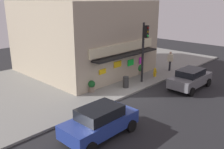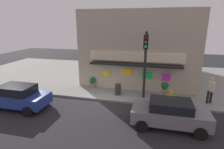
{
  "view_description": "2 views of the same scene",
  "coord_description": "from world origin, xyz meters",
  "px_view_note": "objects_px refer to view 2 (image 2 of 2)",
  "views": [
    {
      "loc": [
        -12.88,
        -10.42,
        6.71
      ],
      "look_at": [
        -0.74,
        1.11,
        1.53
      ],
      "focal_mm": 39.65,
      "sensor_mm": 36.0,
      "label": 1
    },
    {
      "loc": [
        3.46,
        -11.62,
        5.49
      ],
      "look_at": [
        0.35,
        1.21,
        1.71
      ],
      "focal_mm": 29.05,
      "sensor_mm": 36.0,
      "label": 2
    }
  ],
  "objects_px": {
    "traffic_light": "(145,57)",
    "trash_can": "(118,89)",
    "pedestrian": "(211,89)",
    "potted_plant_by_window": "(165,86)",
    "parked_car_blue": "(18,96)",
    "potted_plant_by_doorway": "(93,82)",
    "parked_car_grey": "(170,113)",
    "fire_hydrant": "(171,95)"
  },
  "relations": [
    {
      "from": "fire_hydrant",
      "to": "parked_car_grey",
      "type": "relative_size",
      "value": 0.19
    },
    {
      "from": "pedestrian",
      "to": "parked_car_grey",
      "type": "relative_size",
      "value": 0.45
    },
    {
      "from": "trash_can",
      "to": "pedestrian",
      "type": "distance_m",
      "value": 6.45
    },
    {
      "from": "traffic_light",
      "to": "pedestrian",
      "type": "relative_size",
      "value": 2.63
    },
    {
      "from": "traffic_light",
      "to": "potted_plant_by_doorway",
      "type": "relative_size",
      "value": 5.48
    },
    {
      "from": "pedestrian",
      "to": "potted_plant_by_window",
      "type": "xyz_separation_m",
      "value": [
        -2.91,
        1.42,
        -0.51
      ]
    },
    {
      "from": "potted_plant_by_doorway",
      "to": "parked_car_grey",
      "type": "distance_m",
      "value": 7.62
    },
    {
      "from": "fire_hydrant",
      "to": "trash_can",
      "type": "distance_m",
      "value": 3.89
    },
    {
      "from": "fire_hydrant",
      "to": "potted_plant_by_window",
      "type": "distance_m",
      "value": 1.51
    },
    {
      "from": "traffic_light",
      "to": "potted_plant_by_window",
      "type": "height_order",
      "value": "traffic_light"
    },
    {
      "from": "fire_hydrant",
      "to": "pedestrian",
      "type": "height_order",
      "value": "pedestrian"
    },
    {
      "from": "trash_can",
      "to": "potted_plant_by_window",
      "type": "distance_m",
      "value": 3.8
    },
    {
      "from": "parked_car_blue",
      "to": "potted_plant_by_window",
      "type": "bearing_deg",
      "value": 27.03
    },
    {
      "from": "pedestrian",
      "to": "potted_plant_by_window",
      "type": "relative_size",
      "value": 1.99
    },
    {
      "from": "pedestrian",
      "to": "parked_car_blue",
      "type": "relative_size",
      "value": 0.45
    },
    {
      "from": "traffic_light",
      "to": "parked_car_grey",
      "type": "distance_m",
      "value": 4.4
    },
    {
      "from": "parked_car_grey",
      "to": "fire_hydrant",
      "type": "bearing_deg",
      "value": 84.94
    },
    {
      "from": "traffic_light",
      "to": "fire_hydrant",
      "type": "xyz_separation_m",
      "value": [
        1.94,
        0.14,
        -2.71
      ]
    },
    {
      "from": "traffic_light",
      "to": "trash_can",
      "type": "xyz_separation_m",
      "value": [
        -1.96,
        0.17,
        -2.65
      ]
    },
    {
      "from": "trash_can",
      "to": "traffic_light",
      "type": "bearing_deg",
      "value": -4.93
    },
    {
      "from": "trash_can",
      "to": "pedestrian",
      "type": "bearing_deg",
      "value": 0.16
    },
    {
      "from": "traffic_light",
      "to": "fire_hydrant",
      "type": "height_order",
      "value": "traffic_light"
    },
    {
      "from": "fire_hydrant",
      "to": "trash_can",
      "type": "bearing_deg",
      "value": 179.64
    },
    {
      "from": "potted_plant_by_doorway",
      "to": "parked_car_grey",
      "type": "xyz_separation_m",
      "value": [
        6.04,
        -4.64,
        0.17
      ]
    },
    {
      "from": "fire_hydrant",
      "to": "parked_car_grey",
      "type": "bearing_deg",
      "value": -95.06
    },
    {
      "from": "trash_can",
      "to": "pedestrian",
      "type": "xyz_separation_m",
      "value": [
        6.42,
        0.02,
        0.56
      ]
    },
    {
      "from": "traffic_light",
      "to": "parked_car_blue",
      "type": "xyz_separation_m",
      "value": [
        -8.01,
        -3.28,
        -2.41
      ]
    },
    {
      "from": "parked_car_blue",
      "to": "parked_car_grey",
      "type": "distance_m",
      "value": 9.64
    },
    {
      "from": "trash_can",
      "to": "parked_car_grey",
      "type": "bearing_deg",
      "value": -43.96
    },
    {
      "from": "trash_can",
      "to": "potted_plant_by_doorway",
      "type": "relative_size",
      "value": 0.98
    },
    {
      "from": "trash_can",
      "to": "parked_car_blue",
      "type": "xyz_separation_m",
      "value": [
        -6.05,
        -3.44,
        0.24
      ]
    },
    {
      "from": "pedestrian",
      "to": "parked_car_blue",
      "type": "xyz_separation_m",
      "value": [
        -12.47,
        -3.46,
        -0.32
      ]
    },
    {
      "from": "potted_plant_by_window",
      "to": "trash_can",
      "type": "bearing_deg",
      "value": -157.78
    },
    {
      "from": "pedestrian",
      "to": "potted_plant_by_window",
      "type": "height_order",
      "value": "pedestrian"
    },
    {
      "from": "traffic_light",
      "to": "pedestrian",
      "type": "xyz_separation_m",
      "value": [
        4.46,
        0.19,
        -2.09
      ]
    },
    {
      "from": "pedestrian",
      "to": "potted_plant_by_doorway",
      "type": "relative_size",
      "value": 2.08
    },
    {
      "from": "traffic_light",
      "to": "trash_can",
      "type": "height_order",
      "value": "traffic_light"
    },
    {
      "from": "pedestrian",
      "to": "fire_hydrant",
      "type": "bearing_deg",
      "value": -179.03
    },
    {
      "from": "potted_plant_by_doorway",
      "to": "potted_plant_by_window",
      "type": "distance_m",
      "value": 5.97
    },
    {
      "from": "potted_plant_by_doorway",
      "to": "parked_car_blue",
      "type": "xyz_separation_m",
      "value": [
        -3.6,
        -4.62,
        0.19
      ]
    },
    {
      "from": "fire_hydrant",
      "to": "pedestrian",
      "type": "bearing_deg",
      "value": 0.97
    },
    {
      "from": "potted_plant_by_doorway",
      "to": "parked_car_blue",
      "type": "relative_size",
      "value": 0.22
    }
  ]
}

